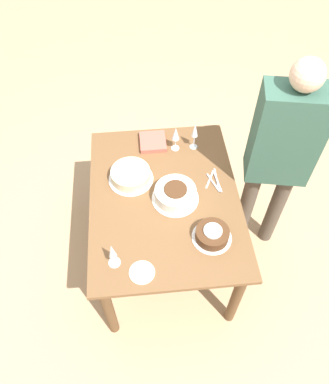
% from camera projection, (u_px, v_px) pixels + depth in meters
% --- Properties ---
extents(ground_plane, '(12.00, 12.00, 0.00)m').
position_uv_depth(ground_plane, '(164.00, 252.00, 3.07)').
color(ground_plane, tan).
extents(dining_table, '(1.30, 0.98, 0.76)m').
position_uv_depth(dining_table, '(164.00, 207.00, 2.56)').
color(dining_table, brown).
rests_on(dining_table, ground_plane).
extents(cake_center_white, '(0.31, 0.31, 0.11)m').
position_uv_depth(cake_center_white, '(175.00, 194.00, 2.42)').
color(cake_center_white, white).
rests_on(cake_center_white, dining_table).
extents(cake_front_chocolate, '(0.24, 0.24, 0.09)m').
position_uv_depth(cake_front_chocolate, '(212.00, 234.00, 2.25)').
color(cake_front_chocolate, white).
rests_on(cake_front_chocolate, dining_table).
extents(cake_back_decorated, '(0.31, 0.31, 0.08)m').
position_uv_depth(cake_back_decorated, '(131.00, 175.00, 2.52)').
color(cake_back_decorated, white).
rests_on(cake_back_decorated, dining_table).
extents(wine_glass_near, '(0.06, 0.06, 0.20)m').
position_uv_depth(wine_glass_near, '(176.00, 135.00, 2.62)').
color(wine_glass_near, silver).
rests_on(wine_glass_near, dining_table).
extents(wine_glass_far, '(0.06, 0.06, 0.22)m').
position_uv_depth(wine_glass_far, '(195.00, 131.00, 2.62)').
color(wine_glass_far, silver).
rests_on(wine_glass_far, dining_table).
extents(wine_glass_extra, '(0.07, 0.07, 0.20)m').
position_uv_depth(wine_glass_extra, '(112.00, 252.00, 2.07)').
color(wine_glass_extra, silver).
rests_on(wine_glass_extra, dining_table).
extents(dessert_plate_left, '(0.15, 0.15, 0.01)m').
position_uv_depth(dessert_plate_left, '(142.00, 272.00, 2.13)').
color(dessert_plate_left, beige).
rests_on(dessert_plate_left, dining_table).
extents(fork_pile, '(0.21, 0.11, 0.01)m').
position_uv_depth(fork_pile, '(214.00, 180.00, 2.54)').
color(fork_pile, silver).
rests_on(fork_pile, dining_table).
extents(napkin_stack, '(0.20, 0.19, 0.03)m').
position_uv_depth(napkin_stack, '(153.00, 142.00, 2.75)').
color(napkin_stack, '#B75B4C').
rests_on(napkin_stack, dining_table).
extents(person_cutting, '(0.29, 0.44, 1.67)m').
position_uv_depth(person_cutting, '(281.00, 152.00, 2.37)').
color(person_cutting, '#4C4238').
rests_on(person_cutting, ground_plane).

